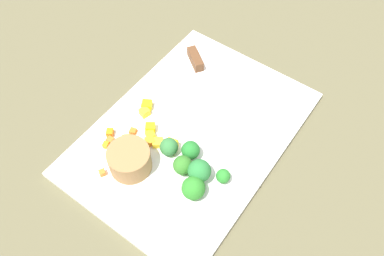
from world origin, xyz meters
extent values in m
plane|color=brown|center=(0.00, 0.00, 0.00)|extent=(4.00, 4.00, 0.00)
cube|color=white|center=(0.00, 0.00, 0.01)|extent=(0.45, 0.32, 0.01)
cylinder|color=olive|center=(0.12, -0.04, 0.03)|extent=(0.07, 0.07, 0.05)
cube|color=silver|center=(-0.02, 0.08, 0.01)|extent=(0.13, 0.16, 0.00)
cube|color=brown|center=(-0.14, -0.10, 0.02)|extent=(0.05, 0.06, 0.02)
cube|color=orange|center=(0.11, -0.11, 0.02)|extent=(0.01, 0.01, 0.01)
cube|color=orange|center=(0.07, -0.09, 0.02)|extent=(0.01, 0.01, 0.01)
cube|color=orange|center=(0.16, -0.07, 0.02)|extent=(0.01, 0.01, 0.01)
cube|color=orange|center=(0.09, -0.08, 0.02)|extent=(0.02, 0.02, 0.01)
cube|color=orange|center=(0.12, -0.11, 0.02)|extent=(0.01, 0.01, 0.01)
cube|color=orange|center=(0.07, -0.05, 0.02)|extent=(0.02, 0.02, 0.01)
cube|color=orange|center=(0.09, -0.12, 0.02)|extent=(0.02, 0.02, 0.01)
cube|color=yellow|center=(0.06, -0.05, 0.02)|extent=(0.02, 0.02, 0.01)
cube|color=yellow|center=(0.04, -0.06, 0.02)|extent=(0.02, 0.02, 0.02)
cube|color=yellow|center=(0.05, -0.01, 0.02)|extent=(0.02, 0.02, 0.02)
cube|color=yellow|center=(0.02, -0.10, 0.02)|extent=(0.02, 0.02, 0.01)
cube|color=yellow|center=(0.01, -0.10, 0.02)|extent=(0.02, 0.02, 0.02)
cube|color=yellow|center=(0.06, -0.03, 0.02)|extent=(0.02, 0.02, 0.01)
cylinder|color=#8BBF6B|center=(0.10, 0.08, 0.02)|extent=(0.01, 0.01, 0.01)
sphere|color=#2A7825|center=(0.10, 0.08, 0.03)|extent=(0.04, 0.04, 0.04)
cylinder|color=#8FB057|center=(0.05, 0.10, 0.02)|extent=(0.01, 0.01, 0.01)
sphere|color=#287A28|center=(0.05, 0.10, 0.03)|extent=(0.02, 0.02, 0.02)
cylinder|color=#95AE64|center=(0.06, -0.01, 0.02)|extent=(0.01, 0.01, 0.01)
sphere|color=#2F6D35|center=(0.06, -0.01, 0.03)|extent=(0.03, 0.03, 0.03)
cylinder|color=#8FBC60|center=(0.05, 0.03, 0.02)|extent=(0.01, 0.01, 0.01)
sphere|color=#227028|center=(0.05, 0.03, 0.03)|extent=(0.03, 0.03, 0.03)
cylinder|color=#80B755|center=(0.08, 0.04, 0.02)|extent=(0.01, 0.01, 0.01)
sphere|color=#2F6E23|center=(0.08, 0.04, 0.03)|extent=(0.03, 0.03, 0.03)
cylinder|color=#85BC6D|center=(0.07, 0.07, 0.02)|extent=(0.01, 0.01, 0.01)
sphere|color=#277333|center=(0.07, 0.07, 0.04)|extent=(0.04, 0.04, 0.04)
camera|label=1|loc=(0.33, 0.24, 0.61)|focal=36.57mm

